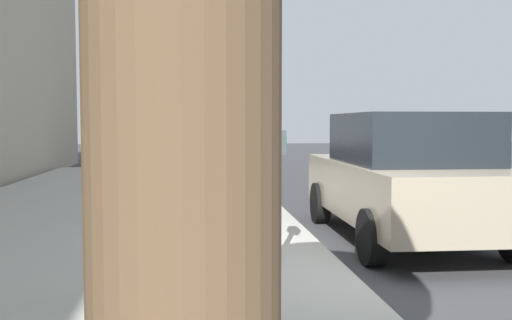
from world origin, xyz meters
TOP-DOWN VIEW (x-y plane):
  - ground_plane at (0.00, 0.00)m, footprint 80.00×80.00m
  - sidewalk_slab at (0.00, 3.00)m, footprint 28.00×6.00m
  - parking_meter at (0.21, 0.66)m, footprint 0.36×0.12m
  - pedestrian_at_meter at (0.16, 1.45)m, footprint 0.51×0.37m
  - pedestrian_bystander at (-1.01, 1.69)m, footprint 0.37×0.48m
  - parked_sedan_near at (1.76, -1.35)m, footprint 4.42×2.01m
  - traffic_signal at (8.81, 0.56)m, footprint 0.24×0.44m

SIDE VIEW (x-z plane):
  - ground_plane at x=0.00m, z-range 0.00..0.00m
  - sidewalk_slab at x=0.00m, z-range 0.00..0.15m
  - parked_sedan_near at x=1.76m, z-range 0.01..1.78m
  - pedestrian_bystander at x=-1.01m, z-range 0.29..1.99m
  - pedestrian_at_meter at x=0.16m, z-range 0.29..2.01m
  - parking_meter at x=0.21m, z-range 0.46..1.87m
  - traffic_signal at x=8.81m, z-range 0.78..4.38m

